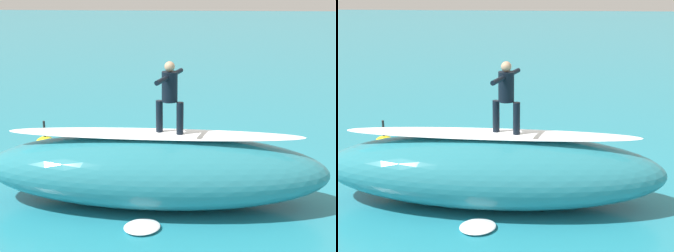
% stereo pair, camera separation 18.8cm
% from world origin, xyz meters
% --- Properties ---
extents(ground_plane, '(120.00, 120.00, 0.00)m').
position_xyz_m(ground_plane, '(0.00, 0.00, 0.00)').
color(ground_plane, teal).
extents(wave_crest, '(7.59, 2.43, 1.58)m').
position_xyz_m(wave_crest, '(0.25, 1.87, 0.79)').
color(wave_crest, teal).
rests_on(wave_crest, ground_plane).
extents(wave_foam_lip, '(6.43, 0.92, 0.08)m').
position_xyz_m(wave_foam_lip, '(0.25, 1.87, 1.62)').
color(wave_foam_lip, white).
rests_on(wave_foam_lip, wave_crest).
extents(surfboard_riding, '(2.15, 1.10, 0.07)m').
position_xyz_m(surfboard_riding, '(-0.07, 1.88, 1.62)').
color(surfboard_riding, '#33B2D1').
rests_on(surfboard_riding, wave_crest).
extents(surfer_riding, '(0.59, 1.43, 1.54)m').
position_xyz_m(surfer_riding, '(-0.07, 1.88, 2.55)').
color(surfer_riding, black).
rests_on(surfer_riding, surfboard_riding).
extents(surfboard_paddling, '(2.39, 1.20, 0.08)m').
position_xyz_m(surfboard_paddling, '(0.22, -1.81, 0.04)').
color(surfboard_paddling, '#33B2D1').
rests_on(surfboard_paddling, ground_plane).
extents(surfer_paddling, '(1.68, 0.74, 0.31)m').
position_xyz_m(surfer_paddling, '(0.34, -1.85, 0.22)').
color(surfer_paddling, black).
rests_on(surfer_paddling, surfboard_paddling).
extents(buoy_marker, '(0.63, 0.63, 1.08)m').
position_xyz_m(buoy_marker, '(3.52, -0.79, 0.32)').
color(buoy_marker, yellow).
rests_on(buoy_marker, ground_plane).
extents(foam_patch_near, '(0.97, 0.94, 0.11)m').
position_xyz_m(foam_patch_near, '(0.41, 3.08, 0.05)').
color(foam_patch_near, white).
rests_on(foam_patch_near, ground_plane).
extents(foam_patch_mid, '(1.21, 0.92, 0.16)m').
position_xyz_m(foam_patch_mid, '(-0.92, -1.72, 0.08)').
color(foam_patch_mid, white).
rests_on(foam_patch_mid, ground_plane).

